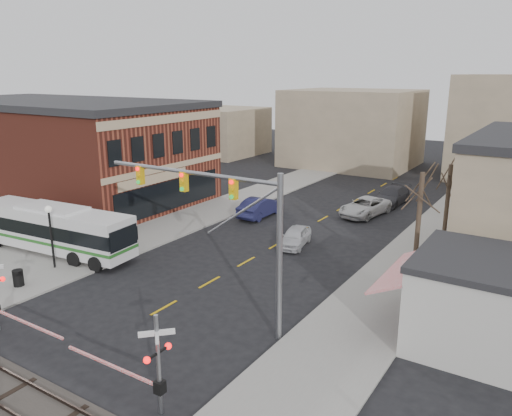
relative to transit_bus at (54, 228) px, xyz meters
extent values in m
plane|color=black|center=(12.11, -4.28, -1.81)|extent=(160.00, 160.00, 0.00)
cube|color=gray|center=(2.61, 15.72, -1.75)|extent=(5.00, 60.00, 0.12)
cube|color=gray|center=(21.61, 15.72, -1.75)|extent=(5.00, 60.00, 0.12)
cube|color=#2D231E|center=(12.11, -10.36, -1.69)|extent=(160.00, 0.08, 0.14)
cube|color=maroon|center=(-14.89, 11.72, 2.69)|extent=(30.00, 15.00, 9.00)
cube|color=#262628|center=(-14.89, 11.72, 7.49)|extent=(30.40, 15.40, 0.60)
cube|color=tan|center=(0.16, 11.72, 2.49)|extent=(0.10, 15.00, 0.50)
cube|color=tan|center=(0.16, 11.72, 6.59)|extent=(0.10, 15.00, 0.70)
cube|color=black|center=(0.16, 11.72, -0.01)|extent=(0.08, 13.00, 2.60)
cube|color=beige|center=(28.11, 2.72, 0.19)|extent=(8.00, 6.00, 4.00)
cube|color=red|center=(23.31, 2.72, 1.19)|extent=(1.68, 6.00, 0.87)
cylinder|color=#382B21|center=(22.61, 7.72, 1.68)|extent=(0.28, 0.28, 6.75)
cylinder|color=#382B21|center=(22.91, 13.72, 1.46)|extent=(0.28, 0.28, 6.30)
cylinder|color=#382B21|center=(23.11, 21.72, 1.91)|extent=(0.28, 0.28, 7.20)
cube|color=silver|center=(0.00, 0.00, 0.02)|extent=(12.61, 3.83, 2.76)
cube|color=black|center=(0.00, 0.00, 0.21)|extent=(12.65, 3.88, 0.93)
cube|color=#256822|center=(0.00, 0.00, -0.62)|extent=(12.65, 3.88, 0.21)
cylinder|color=black|center=(0.00, 0.00, -1.29)|extent=(1.28, 2.77, 1.03)
cylinder|color=gray|center=(18.90, -1.73, 2.19)|extent=(0.28, 0.28, 8.00)
cylinder|color=gray|center=(13.73, -1.73, 5.69)|extent=(10.35, 0.20, 0.20)
cube|color=gold|center=(16.40, -1.73, 5.19)|extent=(0.35, 0.30, 1.00)
cube|color=gold|center=(13.40, -1.73, 5.19)|extent=(0.35, 0.30, 1.00)
cube|color=gold|center=(10.40, -1.73, 5.19)|extent=(0.35, 0.30, 1.00)
sphere|color=#FF0C0C|center=(6.90, -7.87, 0.69)|extent=(0.26, 0.26, 0.26)
cube|color=#FF0C0C|center=(9.50, -8.42, -0.71)|extent=(5.00, 0.10, 0.10)
cylinder|color=gray|center=(17.90, -8.71, 0.19)|extent=(0.16, 0.16, 4.00)
cube|color=silver|center=(17.90, -8.71, 1.49)|extent=(1.00, 1.00, 0.18)
cube|color=silver|center=(17.90, -8.71, 1.49)|extent=(1.00, 1.00, 0.18)
sphere|color=#FF0C0C|center=(17.90, -9.26, 0.69)|extent=(0.26, 0.26, 0.26)
sphere|color=#FF0C0C|center=(17.90, -8.16, 0.69)|extent=(0.26, 0.26, 0.26)
cube|color=black|center=(17.90, -8.71, -0.71)|extent=(0.35, 0.35, 0.50)
cube|color=#FF0C0C|center=(15.30, -8.71, -0.71)|extent=(5.00, 0.10, 0.10)
cylinder|color=black|center=(2.42, -1.94, 0.17)|extent=(0.14, 0.14, 3.73)
sphere|color=silver|center=(2.42, -1.94, 2.19)|extent=(0.44, 0.44, 0.44)
cylinder|color=black|center=(3.12, -4.87, -1.20)|extent=(0.60, 0.60, 0.98)
imported|color=silver|center=(13.34, 10.30, -1.12)|extent=(2.39, 4.32, 1.39)
imported|color=#191A40|center=(7.11, 15.50, -0.96)|extent=(1.87, 5.21, 1.71)
imported|color=silver|center=(14.75, 20.70, -1.03)|extent=(3.50, 6.01, 1.57)
imported|color=#3B3A3F|center=(15.48, 25.90, -1.01)|extent=(2.52, 5.61, 1.60)
imported|color=#4D423E|center=(3.52, -0.15, -0.74)|extent=(0.59, 0.77, 1.91)
imported|color=#2B364C|center=(2.65, 3.77, -0.86)|extent=(1.01, 1.02, 1.66)
camera|label=1|loc=(29.41, -20.22, 10.42)|focal=35.00mm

